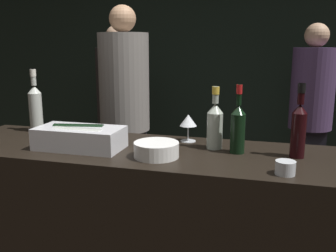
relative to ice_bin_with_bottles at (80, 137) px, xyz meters
name	(u,v)px	position (x,y,z in m)	size (l,w,h in m)	color
wall_back_chalkboard	(226,58)	(0.44, 2.54, 0.32)	(6.40, 0.06, 2.80)	black
bar_counter	(166,242)	(0.44, 0.08, -0.57)	(2.40, 0.63, 1.02)	black
ice_bin_with_bottles	(80,137)	(0.00, 0.00, 0.00)	(0.44, 0.22, 0.12)	silver
bowl_white	(156,149)	(0.42, -0.04, -0.02)	(0.21, 0.21, 0.07)	white
wine_glass	(188,121)	(0.51, 0.29, 0.05)	(0.09, 0.09, 0.15)	silver
candle_votive	(285,168)	(1.00, -0.13, -0.03)	(0.08, 0.08, 0.06)	silver
red_wine_bottle_black_foil	(299,127)	(1.06, 0.13, 0.09)	(0.07, 0.07, 0.35)	black
rose_wine_bottle	(215,123)	(0.67, 0.18, 0.07)	(0.08, 0.08, 0.32)	#9EA899
red_wine_bottle_burgundy	(238,127)	(0.79, 0.13, 0.07)	(0.07, 0.07, 0.34)	black
white_wine_bottle	(35,106)	(-0.45, 0.29, 0.10)	(0.08, 0.08, 0.38)	#B2B7AD
person_in_hoodie	(118,105)	(-0.52, 1.75, -0.13)	(0.42, 0.42, 1.72)	black
person_blond_tee	(125,109)	(-0.21, 1.13, -0.05)	(0.40, 0.40, 1.84)	black
person_grey_polo	(311,110)	(1.29, 1.90, -0.12)	(0.38, 0.38, 1.72)	black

